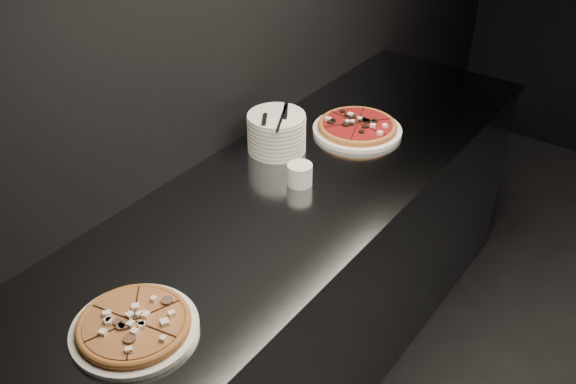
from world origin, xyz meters
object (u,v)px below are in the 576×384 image
Objects in this scene: plate_stack at (277,132)px; ramekin at (300,174)px; pizza_mushroom at (134,326)px; cutlery at (275,116)px; counter at (305,274)px; pizza_tomato at (357,127)px.

ramekin is at bearing -34.56° from plate_stack.
cutlery reaches higher than pizza_mushroom.
plate_stack is 0.25m from ramekin.
plate_stack is 0.08m from cutlery.
pizza_mushroom is at bearing -108.45° from cutlery.
counter is 7.10× the size of pizza_mushroom.
cutlery is at bearing 159.11° from counter.
ramekin is at bearing 94.23° from pizza_mushroom.
pizza_tomato is 0.35m from plate_stack.
cutlery reaches higher than ramekin.
pizza_tomato reaches higher than pizza_mushroom.
ramekin is at bearing -80.97° from counter.
cutlery is (-0.26, 0.95, 0.13)m from pizza_mushroom.
counter is at bearing -24.13° from plate_stack.
pizza_mushroom is 0.96× the size of pizza_tomato.
pizza_tomato is 1.66× the size of plate_stack.
ramekin is (0.01, -0.05, 0.50)m from counter.
pizza_mushroom is (0.07, -0.87, 0.48)m from counter.
pizza_mushroom is at bearing -85.77° from ramekin.
cutlery is (-0.17, -0.31, 0.13)m from pizza_tomato.
counter is 1.00m from pizza_mushroom.
pizza_mushroom is at bearing -85.47° from counter.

